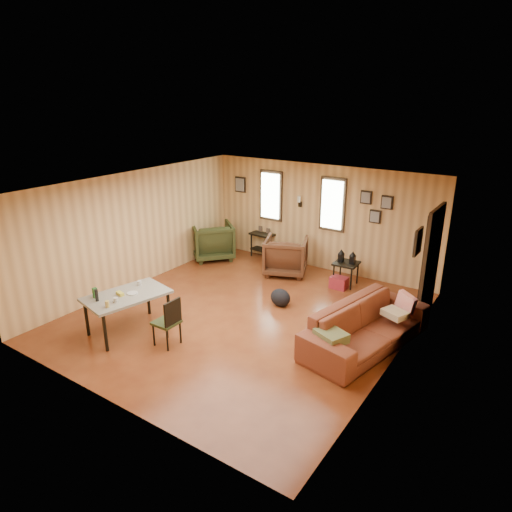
{
  "coord_description": "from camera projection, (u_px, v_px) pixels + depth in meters",
  "views": [
    {
      "loc": [
        4.39,
        -6.1,
        3.88
      ],
      "look_at": [
        0.0,
        0.4,
        1.05
      ],
      "focal_mm": 32.0,
      "sensor_mm": 36.0,
      "label": 1
    }
  ],
  "objects": [
    {
      "name": "cooler",
      "position": [
        339.0,
        283.0,
        9.52
      ],
      "size": [
        0.35,
        0.25,
        0.25
      ],
      "rotation": [
        0.0,
        0.0,
        -0.01
      ],
      "color": "maroon",
      "rests_on": "ground"
    },
    {
      "name": "side_table",
      "position": [
        346.0,
        261.0,
        9.56
      ],
      "size": [
        0.5,
        0.5,
        0.77
      ],
      "rotation": [
        0.0,
        0.0,
        0.04
      ],
      "color": "black",
      "rests_on": "ground"
    },
    {
      "name": "recliner_green",
      "position": [
        212.0,
        239.0,
        11.13
      ],
      "size": [
        1.29,
        1.29,
        0.97
      ],
      "primitive_type": "imported",
      "rotation": [
        0.0,
        0.0,
        -2.29
      ],
      "color": "#2F3719",
      "rests_on": "ground"
    },
    {
      "name": "backpack",
      "position": [
        280.0,
        298.0,
        8.71
      ],
      "size": [
        0.48,
        0.42,
        0.35
      ],
      "rotation": [
        0.0,
        0.0,
        0.36
      ],
      "color": "black",
      "rests_on": "ground"
    },
    {
      "name": "sofa",
      "position": [
        367.0,
        320.0,
        7.24
      ],
      "size": [
        1.2,
        2.51,
        0.94
      ],
      "primitive_type": "imported",
      "rotation": [
        0.0,
        0.0,
        1.36
      ],
      "color": "brown",
      "rests_on": "ground"
    },
    {
      "name": "sofa_pillows",
      "position": [
        368.0,
        321.0,
        7.1
      ],
      "size": [
        1.1,
        1.9,
        0.39
      ],
      "rotation": [
        0.0,
        0.0,
        -0.4
      ],
      "color": "brown",
      "rests_on": "sofa"
    },
    {
      "name": "room",
      "position": [
        260.0,
        252.0,
        8.1
      ],
      "size": [
        5.54,
        6.04,
        2.44
      ],
      "color": "brown",
      "rests_on": "ground"
    },
    {
      "name": "dining_chair",
      "position": [
        169.0,
        320.0,
        7.25
      ],
      "size": [
        0.37,
        0.37,
        0.82
      ],
      "rotation": [
        0.0,
        0.0,
        0.0
      ],
      "color": "#2F3719",
      "rests_on": "ground"
    },
    {
      "name": "recliner_brown",
      "position": [
        286.0,
        254.0,
        10.18
      ],
      "size": [
        1.16,
        1.13,
        0.93
      ],
      "primitive_type": "imported",
      "rotation": [
        0.0,
        0.0,
        3.53
      ],
      "color": "#482715",
      "rests_on": "ground"
    },
    {
      "name": "dining_table",
      "position": [
        126.0,
        298.0,
        7.64
      ],
      "size": [
        1.09,
        1.49,
        0.89
      ],
      "rotation": [
        0.0,
        0.0,
        -0.22
      ],
      "color": "gray",
      "rests_on": "ground"
    },
    {
      "name": "end_table",
      "position": [
        264.0,
        240.0,
        11.31
      ],
      "size": [
        0.63,
        0.58,
        0.75
      ],
      "rotation": [
        0.0,
        0.0,
        -0.08
      ],
      "color": "black",
      "rests_on": "ground"
    }
  ]
}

